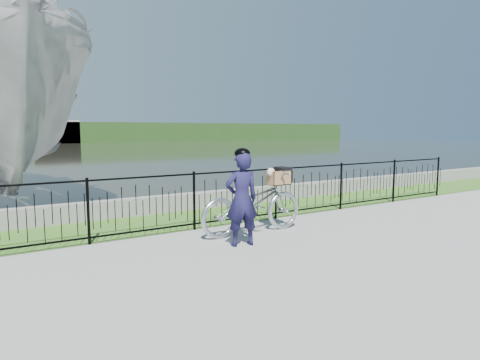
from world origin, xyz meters
TOP-DOWN VIEW (x-y plane):
  - ground at (0.00, 0.00)m, footprint 120.00×120.00m
  - grass_strip at (0.00, 2.60)m, footprint 60.00×2.00m
  - water at (0.00, 33.00)m, footprint 120.00×120.00m
  - quay_wall at (0.00, 3.60)m, footprint 60.00×0.30m
  - fence at (0.00, 1.60)m, footprint 14.00×0.06m
  - far_treeline at (0.00, 60.00)m, footprint 120.00×6.00m
  - far_building_right at (6.00, 58.50)m, footprint 6.00×3.00m
  - bicycle_rig at (-0.20, 0.75)m, footprint 2.19×0.76m
  - cyclist at (-0.84, 0.15)m, footprint 0.63×0.48m

SIDE VIEW (x-z plane):
  - ground at x=0.00m, z-range 0.00..0.00m
  - water at x=0.00m, z-range 0.00..0.00m
  - grass_strip at x=0.00m, z-range 0.00..0.01m
  - quay_wall at x=0.00m, z-range 0.00..0.40m
  - fence at x=0.00m, z-range 0.00..1.15m
  - bicycle_rig at x=-0.20m, z-range -0.04..1.21m
  - cyclist at x=-0.84m, z-range -0.01..1.64m
  - far_treeline at x=0.00m, z-range 0.00..3.00m
  - far_building_right at x=6.00m, z-range 0.00..3.20m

